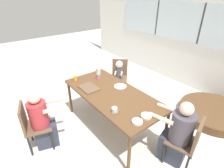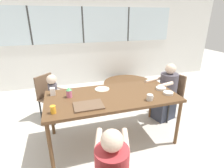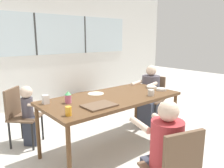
# 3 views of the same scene
# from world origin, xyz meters

# --- Properties ---
(ground_plane) EXTENTS (16.00, 16.00, 0.00)m
(ground_plane) POSITION_xyz_m (0.00, 0.00, 0.00)
(ground_plane) COLOR beige
(wall_back_with_windows) EXTENTS (8.40, 0.08, 2.80)m
(wall_back_with_windows) POSITION_xyz_m (0.00, 2.69, 1.42)
(wall_back_with_windows) COLOR silver
(wall_back_with_windows) RESTS_ON ground_plane
(dining_table) EXTENTS (1.92, 0.92, 0.78)m
(dining_table) POSITION_xyz_m (0.00, 0.00, 0.72)
(dining_table) COLOR brown
(dining_table) RESTS_ON ground_plane
(chair_for_woman_green_shirt) EXTENTS (0.49, 0.49, 0.86)m
(chair_for_woman_green_shirt) POSITION_xyz_m (1.33, 0.35, 0.51)
(chair_for_woman_green_shirt) COLOR brown
(chair_for_woman_green_shirt) RESTS_ON ground_plane
(chair_for_man_blue_shirt) EXTENTS (0.50, 0.50, 0.86)m
(chair_for_man_blue_shirt) POSITION_xyz_m (-0.40, -1.31, 0.51)
(chair_for_man_blue_shirt) COLOR brown
(chair_for_man_blue_shirt) RESTS_ON ground_plane
(chair_for_toddler) EXTENTS (0.57, 0.57, 0.86)m
(chair_for_toddler) POSITION_xyz_m (-0.96, 0.98, 0.51)
(chair_for_toddler) COLOR brown
(chair_for_toddler) RESTS_ON ground_plane
(person_woman_green_shirt) EXTENTS (0.64, 0.46, 1.09)m
(person_woman_green_shirt) POSITION_xyz_m (1.16, 0.31, 0.48)
(person_woman_green_shirt) COLOR #333847
(person_woman_green_shirt) RESTS_ON ground_plane
(person_man_blue_shirt) EXTENTS (0.43, 0.58, 1.05)m
(person_man_blue_shirt) POSITION_xyz_m (-0.36, -1.15, 0.48)
(person_man_blue_shirt) COLOR #333847
(person_man_blue_shirt) RESTS_ON ground_plane
(person_toddler) EXTENTS (0.32, 0.33, 0.90)m
(person_toddler) POSITION_xyz_m (-0.85, 0.88, 0.46)
(person_toddler) COLOR #333847
(person_toddler) RESTS_ON ground_plane
(food_tray_dark) EXTENTS (0.38, 0.28, 0.02)m
(food_tray_dark) POSITION_xyz_m (-0.39, -0.23, 0.79)
(food_tray_dark) COLOR brown
(food_tray_dark) RESTS_ON dining_table
(coffee_mug) EXTENTS (0.09, 0.09, 0.09)m
(coffee_mug) POSITION_xyz_m (0.46, -0.31, 0.82)
(coffee_mug) COLOR beige
(coffee_mug) RESTS_ON dining_table
(sippy_cup) EXTENTS (0.08, 0.08, 0.15)m
(sippy_cup) POSITION_xyz_m (-0.61, 0.12, 0.85)
(sippy_cup) COLOR #CC668C
(sippy_cup) RESTS_ON dining_table
(juice_glass) EXTENTS (0.07, 0.07, 0.10)m
(juice_glass) POSITION_xyz_m (-0.83, -0.28, 0.82)
(juice_glass) COLOR gold
(juice_glass) RESTS_ON dining_table
(milk_carton_small) EXTENTS (0.07, 0.07, 0.11)m
(milk_carton_small) POSITION_xyz_m (-0.84, 0.27, 0.83)
(milk_carton_small) COLOR silver
(milk_carton_small) RESTS_ON dining_table
(bowl_white_shallow) EXTENTS (0.15, 0.15, 0.03)m
(bowl_white_shallow) POSITION_xyz_m (0.82, -0.21, 0.79)
(bowl_white_shallow) COLOR silver
(bowl_white_shallow) RESTS_ON dining_table
(bowl_cereal) EXTENTS (0.16, 0.16, 0.03)m
(bowl_cereal) POSITION_xyz_m (0.82, -0.02, 0.79)
(bowl_cereal) COLOR silver
(bowl_cereal) RESTS_ON dining_table
(plate_tortillas) EXTENTS (0.23, 0.23, 0.01)m
(plate_tortillas) POSITION_xyz_m (-0.09, 0.26, 0.78)
(plate_tortillas) COLOR beige
(plate_tortillas) RESTS_ON dining_table
(folded_table_stack) EXTENTS (1.34, 1.34, 0.18)m
(folded_table_stack) POSITION_xyz_m (1.05, 1.89, 0.09)
(folded_table_stack) COLOR brown
(folded_table_stack) RESTS_ON ground_plane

